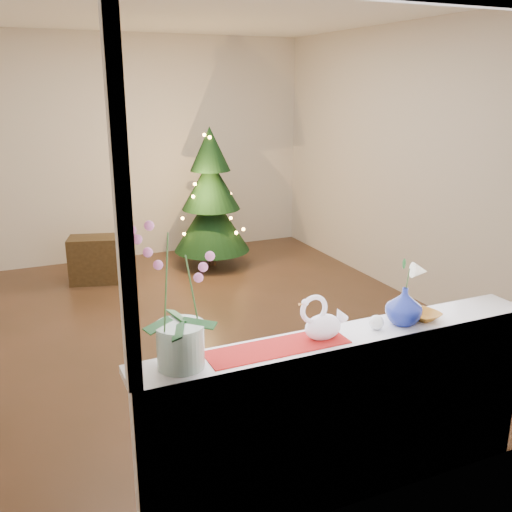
{
  "coord_description": "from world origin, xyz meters",
  "views": [
    {
      "loc": [
        -1.47,
        -4.56,
        2.11
      ],
      "look_at": [
        -0.06,
        -1.4,
        1.07
      ],
      "focal_mm": 40.0,
      "sensor_mm": 36.0,
      "label": 1
    }
  ],
  "objects": [
    {
      "name": "ground",
      "position": [
        0.0,
        0.0,
        0.0
      ],
      "size": [
        5.0,
        5.0,
        0.0
      ],
      "primitive_type": "plane",
      "color": "#3B2818",
      "rests_on": "ground"
    },
    {
      "name": "side_table",
      "position": [
        -0.58,
        1.64,
        0.26
      ],
      "size": [
        0.75,
        0.52,
        0.51
      ],
      "primitive_type": "cube",
      "rotation": [
        0.0,
        0.0,
        -0.28
      ],
      "color": "black",
      "rests_on": "ground"
    },
    {
      "name": "ceiling",
      "position": [
        0.0,
        0.0,
        2.7
      ],
      "size": [
        5.0,
        5.0,
        0.0
      ],
      "primitive_type": "plane",
      "color": "white",
      "rests_on": "wall_back"
    },
    {
      "name": "window_apron",
      "position": [
        0.0,
        -2.46,
        0.44
      ],
      "size": [
        2.2,
        0.08,
        0.88
      ],
      "primitive_type": "cube",
      "color": "white",
      "rests_on": "ground"
    },
    {
      "name": "blue_vase",
      "position": [
        0.34,
        -2.38,
        1.03
      ],
      "size": [
        0.27,
        0.27,
        0.23
      ],
      "primitive_type": "imported",
      "rotation": [
        0.0,
        0.0,
        -0.28
      ],
      "color": "navy",
      "rests_on": "windowsill"
    },
    {
      "name": "xmas_tree",
      "position": [
        0.75,
        1.71,
        0.83
      ],
      "size": [
        1.13,
        1.13,
        1.66
      ],
      "primitive_type": null,
      "rotation": [
        0.0,
        0.0,
        0.29
      ],
      "color": "black",
      "rests_on": "ground"
    },
    {
      "name": "wall_front",
      "position": [
        0.0,
        -2.5,
        1.35
      ],
      "size": [
        4.5,
        0.1,
        2.7
      ],
      "primitive_type": "cube",
      "color": "beige",
      "rests_on": "ground"
    },
    {
      "name": "amber_dish",
      "position": [
        0.48,
        -2.38,
        0.94
      ],
      "size": [
        0.16,
        0.16,
        0.04
      ],
      "primitive_type": "imported",
      "rotation": [
        0.0,
        0.0,
        0.16
      ],
      "color": "#965B15",
      "rests_on": "windowsill"
    },
    {
      "name": "wall_back",
      "position": [
        0.0,
        2.5,
        1.35
      ],
      "size": [
        4.5,
        0.1,
        2.7
      ],
      "primitive_type": "cube",
      "color": "beige",
      "rests_on": "ground"
    },
    {
      "name": "orchid_pot",
      "position": [
        -0.85,
        -2.36,
        1.25
      ],
      "size": [
        0.26,
        0.26,
        0.66
      ],
      "primitive_type": null,
      "rotation": [
        0.0,
        0.0,
        -0.15
      ],
      "color": "white",
      "rests_on": "windowsill"
    },
    {
      "name": "paperweight",
      "position": [
        0.17,
        -2.38,
        0.96
      ],
      "size": [
        0.08,
        0.08,
        0.08
      ],
      "primitive_type": "sphere",
      "rotation": [
        0.0,
        0.0,
        -0.01
      ],
      "color": "silver",
      "rests_on": "windowsill"
    },
    {
      "name": "runner",
      "position": [
        -0.38,
        -2.37,
        0.92
      ],
      "size": [
        0.7,
        0.2,
        0.01
      ],
      "primitive_type": "cube",
      "color": "maroon",
      "rests_on": "windowsill"
    },
    {
      "name": "wall_right",
      "position": [
        2.25,
        0.0,
        1.35
      ],
      "size": [
        0.1,
        5.0,
        2.7
      ],
      "primitive_type": "cube",
      "color": "beige",
      "rests_on": "ground"
    },
    {
      "name": "swan",
      "position": [
        -0.13,
        -2.37,
        1.03
      ],
      "size": [
        0.29,
        0.21,
        0.22
      ],
      "primitive_type": null,
      "rotation": [
        0.0,
        0.0,
        0.4
      ],
      "color": "white",
      "rests_on": "windowsill"
    },
    {
      "name": "lily",
      "position": [
        0.34,
        -2.38,
        1.23
      ],
      "size": [
        0.13,
        0.07,
        0.17
      ],
      "primitive_type": null,
      "color": "white",
      "rests_on": "blue_vase"
    },
    {
      "name": "windowsill",
      "position": [
        0.0,
        -2.37,
        0.9
      ],
      "size": [
        2.2,
        0.26,
        0.04
      ],
      "primitive_type": "cube",
      "color": "white",
      "rests_on": "window_apron"
    },
    {
      "name": "window_frame",
      "position": [
        0.0,
        -2.47,
        1.7
      ],
      "size": [
        2.22,
        0.06,
        1.6
      ],
      "primitive_type": null,
      "color": "white",
      "rests_on": "windowsill"
    }
  ]
}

